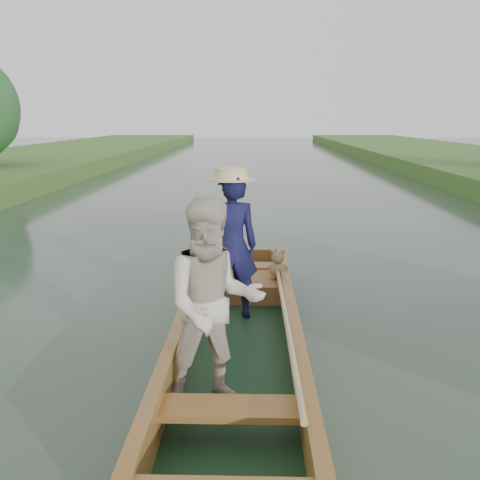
{
  "coord_description": "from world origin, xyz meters",
  "views": [
    {
      "loc": [
        0.14,
        -4.81,
        2.18
      ],
      "look_at": [
        0.0,
        0.6,
        0.95
      ],
      "focal_mm": 40.0,
      "sensor_mm": 36.0,
      "label": 1
    }
  ],
  "objects": [
    {
      "name": "ground",
      "position": [
        0.0,
        0.0,
        0.0
      ],
      "size": [
        120.0,
        120.0,
        0.0
      ],
      "primitive_type": "plane",
      "color": "#283D30",
      "rests_on": "ground"
    },
    {
      "name": "trees_far",
      "position": [
        0.66,
        8.85,
        2.58
      ],
      "size": [
        23.14,
        12.32,
        4.62
      ],
      "color": "#47331E",
      "rests_on": "ground"
    },
    {
      "name": "punt",
      "position": [
        -0.05,
        -0.14,
        0.53
      ],
      "size": [
        1.15,
        5.0,
        1.67
      ],
      "color": "black",
      "rests_on": "ground"
    }
  ]
}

